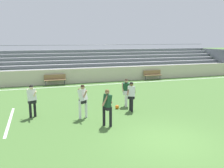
% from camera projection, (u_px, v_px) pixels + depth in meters
% --- Properties ---
extents(ground_plane, '(160.00, 160.00, 0.00)m').
position_uv_depth(ground_plane, '(168.00, 141.00, 9.29)').
color(ground_plane, '#477033').
extents(field_line_sideline, '(44.00, 0.12, 0.01)m').
position_uv_depth(field_line_sideline, '(94.00, 85.00, 20.58)').
color(field_line_sideline, white).
rests_on(field_line_sideline, ground).
extents(field_line_penalty_mark, '(0.12, 4.40, 0.01)m').
position_uv_depth(field_line_penalty_mark, '(10.00, 121.00, 11.57)').
color(field_line_penalty_mark, white).
rests_on(field_line_penalty_mark, ground).
extents(sideline_wall, '(48.00, 0.16, 1.30)m').
position_uv_depth(sideline_wall, '(91.00, 75.00, 21.64)').
color(sideline_wall, beige).
rests_on(sideline_wall, ground).
extents(bleacher_stand, '(27.45, 5.76, 3.21)m').
position_uv_depth(bleacher_stand, '(111.00, 62.00, 25.99)').
color(bleacher_stand, '#B2B2B7').
rests_on(bleacher_stand, ground).
extents(bench_near_wall_gap, '(1.80, 0.40, 0.90)m').
position_uv_depth(bench_near_wall_gap, '(55.00, 79.00, 20.37)').
color(bench_near_wall_gap, olive).
rests_on(bench_near_wall_gap, ground).
extents(bench_far_right, '(1.80, 0.40, 0.90)m').
position_uv_depth(bench_far_right, '(152.00, 74.00, 23.09)').
color(bench_far_right, olive).
rests_on(bench_far_right, ground).
extents(player_dark_deep_cover, '(0.56, 0.45, 1.61)m').
position_uv_depth(player_dark_deep_cover, '(126.00, 90.00, 13.96)').
color(player_dark_deep_cover, white).
rests_on(player_dark_deep_cover, ground).
extents(player_white_wide_right, '(0.66, 0.45, 1.61)m').
position_uv_depth(player_white_wide_right, '(131.00, 94.00, 13.00)').
color(player_white_wide_right, black).
rests_on(player_white_wide_right, ground).
extents(player_white_challenging, '(0.53, 0.70, 1.69)m').
position_uv_depth(player_white_challenging, '(83.00, 98.00, 11.80)').
color(player_white_challenging, white).
rests_on(player_white_challenging, ground).
extents(player_white_on_ball, '(0.51, 0.65, 1.65)m').
position_uv_depth(player_white_on_ball, '(32.00, 98.00, 11.96)').
color(player_white_on_ball, black).
rests_on(player_white_on_ball, ground).
extents(player_dark_wide_left, '(0.63, 0.45, 1.69)m').
position_uv_depth(player_dark_wide_left, '(107.00, 104.00, 10.71)').
color(player_dark_wide_left, black).
rests_on(player_dark_wide_left, ground).
extents(soccer_ball, '(0.22, 0.22, 0.22)m').
position_uv_depth(soccer_ball, '(117.00, 107.00, 13.55)').
color(soccer_ball, orange).
rests_on(soccer_ball, ground).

